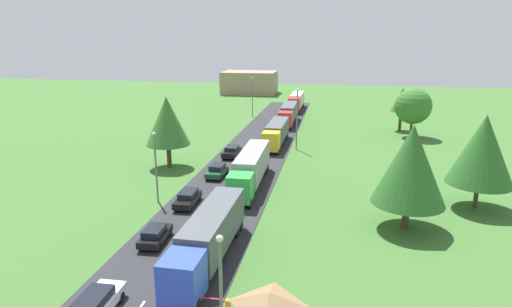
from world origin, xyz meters
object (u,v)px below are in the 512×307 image
Objects in this scene: car_third at (188,198)px; distant_building at (250,83)px; lamppost_fourth at (252,95)px; car_lead at (95,304)px; car_second at (155,234)px; truck_fifth at (297,101)px; truck_lead at (209,236)px; car_fourth at (217,170)px; tree_elm at (167,121)px; car_fifth at (232,151)px; barrier_gate at (215,304)px; tree_pine at (413,106)px; lamppost_lead at (221,295)px; tree_birch at (411,165)px; truck_second at (251,167)px; lamppost_third at (297,116)px; lamppost_second at (156,163)px; truck_fourth at (288,113)px; truck_third at (276,132)px; tree_oak at (483,150)px; tree_maple at (402,100)px.

distant_building is (-11.33, 88.33, 2.42)m from car_third.
distant_building is (-8.21, 37.95, -1.39)m from lamppost_fourth.
car_lead is 1.14× the size of car_second.
truck_lead is at bearing -89.92° from truck_fifth.
truck_lead is at bearing -76.23° from car_fourth.
car_fifth is at bearing 41.60° from tree_elm.
barrier_gate is 0.56× the size of tree_pine.
truck_fifth is 1.79× the size of lamppost_lead.
tree_birch is 0.61× the size of distant_building.
truck_second is 53.71m from truck_fifth.
car_third is 0.49× the size of lamppost_third.
lamppost_second reaches higher than truck_lead.
lamppost_lead is 72.06m from lamppost_fourth.
truck_fourth is 16.90m from truck_fifth.
lamppost_fourth reaches higher than truck_fourth.
truck_third is 1.75× the size of lamppost_lead.
lamppost_lead reaches higher than distant_building.
car_fourth is 0.92× the size of barrier_gate.
lamppost_third is 28.44m from lamppost_fourth.
barrier_gate is 0.63× the size of lamppost_lead.
lamppost_fourth reaches higher than truck_third.
truck_fifth is at bearing 91.67° from barrier_gate.
truck_lead is at bearing -89.06° from truck_second.
car_fifth is 0.52× the size of lamppost_fourth.
car_lead is 9.56m from lamppost_lead.
car_second is 0.55× the size of lamppost_second.
lamppost_third is (8.55, 6.09, 4.23)m from car_fifth.
truck_fourth is at bearing 78.49° from car_fifth.
car_fifth is at bearing 136.02° from tree_birch.
truck_fifth is at bearing 131.83° from tree_pine.
lamppost_second is at bearing -142.57° from truck_second.
truck_lead is 1.44× the size of tree_oak.
barrier_gate is (7.07, 1.60, -0.16)m from car_lead.
tree_pine reaches higher than truck_second.
car_third is at bearing 91.41° from car_lead.
tree_maple reaches higher than car_third.
tree_oak is at bearing -67.72° from truck_fifth.
car_third is 0.61× the size of lamppost_second.
barrier_gate is 0.63× the size of lamppost_second.
car_fourth is (-4.84, -17.16, -1.21)m from truck_third.
tree_birch is at bearing 39.21° from car_lead.
lamppost_lead is 0.89× the size of lamppost_fourth.
truck_third is at bearing 57.62° from car_fifth.
lamppost_fourth is (-3.12, 50.38, 3.81)m from car_third.
truck_lead is 1.05× the size of truck_third.
lamppost_second is at bearing -98.21° from truck_fifth.
car_lead is 0.49× the size of tree_birch.
car_second is 22.45m from tree_elm.
car_fourth is (-4.90, 20.01, -1.32)m from truck_lead.
car_fourth is at bearing -128.28° from tree_maple.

